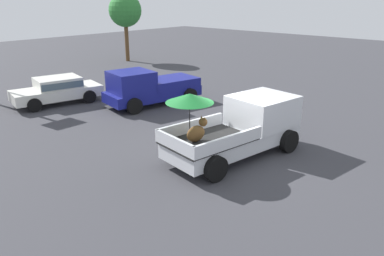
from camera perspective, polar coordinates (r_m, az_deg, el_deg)
The scene contains 5 objects.
ground_plane at distance 13.15m, azimuth 6.24°, elevation -4.16°, with size 80.00×80.00×0.00m, color #38383D.
pickup_truck_main at distance 13.05m, azimuth 7.48°, elevation 0.31°, with size 5.27×2.85×2.41m.
pickup_truck_red at distance 19.03m, azimuth -6.44°, elevation 6.09°, with size 5.06×2.88×1.80m.
parked_sedan_far at distance 20.36m, azimuth -19.68°, elevation 5.57°, with size 4.57×2.63×1.33m.
tree_by_lot at distance 32.15m, azimuth -10.08°, elevation 17.04°, with size 2.63×2.63×5.38m.
Camera 1 is at (-9.82, -7.00, 5.26)m, focal length 35.29 mm.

